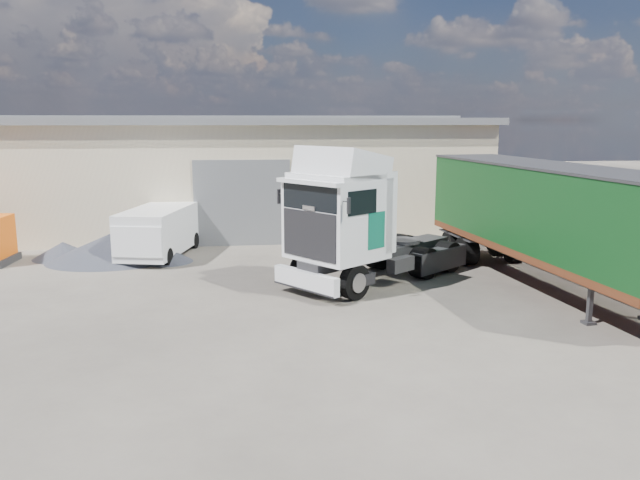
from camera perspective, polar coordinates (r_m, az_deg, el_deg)
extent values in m
plane|color=#282521|center=(16.93, -0.26, -6.99)|extent=(120.00, 120.00, 0.00)
cube|color=beige|center=(32.39, -14.23, 5.79)|extent=(30.00, 12.00, 5.00)
cube|color=#595B5E|center=(32.28, -14.45, 10.48)|extent=(30.60, 12.60, 0.30)
cube|color=#595B5E|center=(26.21, -7.12, 3.37)|extent=(4.00, 0.08, 3.60)
cube|color=#595B5E|center=(32.28, -14.47, 10.83)|extent=(30.60, 0.40, 0.15)
cube|color=brown|center=(26.03, 24.12, 1.22)|extent=(0.35, 26.00, 2.50)
cylinder|color=black|center=(19.08, 0.78, -3.27)|extent=(2.34, 2.59, 1.06)
cylinder|color=black|center=(21.63, 7.32, -1.66)|extent=(2.37, 2.63, 1.06)
cylinder|color=black|center=(22.72, 9.51, -1.11)|extent=(2.37, 2.63, 1.06)
cube|color=#2D2D30|center=(20.72, 5.46, -1.13)|extent=(5.77, 4.74, 0.30)
cube|color=silver|center=(18.43, -1.30, -3.72)|extent=(1.75, 2.17, 0.55)
cube|color=silver|center=(18.97, 1.54, 2.02)|extent=(3.34, 3.38, 2.45)
cube|color=black|center=(18.24, -0.97, 0.46)|extent=(1.39, 1.78, 1.40)
cube|color=black|center=(18.09, -0.94, 3.90)|extent=(1.41, 1.81, 0.75)
cube|color=silver|center=(18.94, 1.99, 6.79)|extent=(3.04, 3.14, 1.22)
cube|color=#0D5F48|center=(20.17, -0.23, 1.76)|extent=(0.60, 0.47, 1.10)
cube|color=#0D5F48|center=(18.48, 5.19, 0.87)|extent=(0.60, 0.47, 1.10)
cylinder|color=#2D2D30|center=(21.67, 7.69, -0.08)|extent=(1.54, 1.54, 0.12)
cube|color=#2D2D30|center=(17.59, 23.45, -5.42)|extent=(0.32, 0.32, 1.06)
cylinder|color=black|center=(24.31, 14.70, -0.58)|extent=(2.55, 1.27, 1.02)
cube|color=#2D2D30|center=(20.93, 19.61, -1.69)|extent=(1.93, 11.59, 0.34)
cube|color=#542513|center=(20.86, 19.67, -0.84)|extent=(3.57, 11.76, 0.23)
cube|color=black|center=(20.64, 19.91, 2.89)|extent=(3.57, 11.76, 2.51)
cube|color=#2D2D30|center=(20.52, 20.14, 6.41)|extent=(3.63, 11.82, 0.08)
cylinder|color=black|center=(23.55, -15.71, -1.45)|extent=(2.01, 1.06, 0.66)
cylinder|color=black|center=(26.47, -13.19, 0.01)|extent=(2.01, 1.06, 0.66)
cube|color=silver|center=(24.87, -14.45, 0.94)|extent=(2.86, 4.88, 1.69)
cube|color=silver|center=(23.15, -16.06, 0.01)|extent=(1.99, 1.28, 1.09)
cube|color=black|center=(23.24, -15.95, 1.42)|extent=(1.72, 0.46, 0.60)
cone|color=black|center=(24.84, -18.29, -0.51)|extent=(5.86, 5.86, 1.04)
cone|color=black|center=(23.91, -13.77, -1.34)|extent=(2.20, 2.20, 0.52)
cone|color=black|center=(25.80, -22.42, -0.85)|extent=(2.69, 2.69, 0.63)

